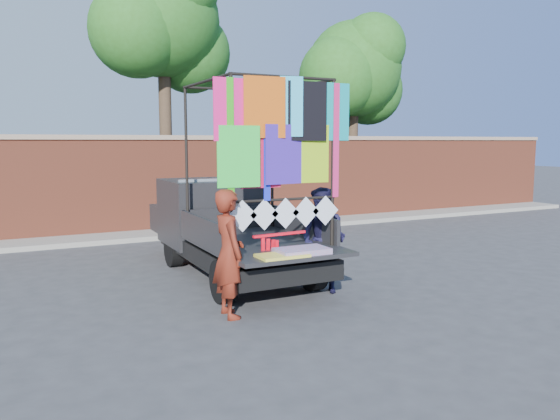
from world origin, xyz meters
name	(u,v)px	position (x,y,z in m)	size (l,w,h in m)	color
ground	(246,301)	(0.00, 0.00, 0.00)	(90.00, 90.00, 0.00)	#38383A
brick_wall	(142,184)	(0.00, 7.00, 1.33)	(30.00, 0.45, 2.61)	#99442C
curb	(150,235)	(0.00, 6.30, 0.06)	(30.00, 1.20, 0.12)	gray
tree_mid	(165,25)	(1.02, 8.12, 5.70)	(4.20, 3.30, 7.73)	#38281C
tree_right	(356,72)	(7.52, 8.12, 4.75)	(4.20, 3.30, 6.62)	#38281C
pickup_truck	(222,225)	(0.44, 2.19, 0.86)	(2.14, 5.38, 3.39)	black
woman	(229,253)	(-0.50, -0.57, 0.90)	(0.66, 0.43, 1.80)	maroon
man	(323,240)	(1.33, -0.07, 0.85)	(0.83, 0.65, 1.71)	#161433
streamer_bundle	(274,247)	(0.32, -0.33, 0.88)	(0.91, 0.13, 0.63)	#FF0D1F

